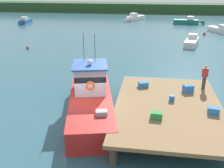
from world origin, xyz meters
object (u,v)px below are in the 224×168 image
(crate_single_by_cleat, at_px, (156,115))
(deckhand_by_the_boat, at_px, (205,77))
(crate_single_far, at_px, (143,84))
(mooring_buoy_inshore, at_px, (27,47))
(crate_stack_mid_dock, at_px, (214,110))
(moored_boat_off_the_point, at_px, (221,30))
(mooring_buoy_spare_mooring, at_px, (204,33))
(mooring_buoy_outer, at_px, (77,63))
(moored_boat_mid_harbor, at_px, (188,21))
(bait_bucket, at_px, (172,98))
(moored_boat_outer_mooring, at_px, (135,18))
(main_fishing_boat, at_px, (91,97))
(moored_boat_far_left, at_px, (25,21))
(moored_boat_near_channel, at_px, (192,41))
(crate_stack_near_edge, at_px, (188,89))

(crate_single_by_cleat, distance_m, deckhand_by_the_boat, 5.43)
(crate_single_far, relative_size, mooring_buoy_inshore, 1.65)
(crate_stack_mid_dock, xyz_separation_m, moored_boat_off_the_point, (7.80, 31.98, -0.91))
(mooring_buoy_spare_mooring, height_order, mooring_buoy_outer, mooring_buoy_spare_mooring)
(crate_stack_mid_dock, relative_size, moored_boat_mid_harbor, 0.10)
(mooring_buoy_outer, bearing_deg, deckhand_by_the_boat, -35.95)
(moored_boat_mid_harbor, relative_size, mooring_buoy_spare_mooring, 13.19)
(bait_bucket, xyz_separation_m, moored_boat_outer_mooring, (-5.11, 43.76, -0.83))
(main_fishing_boat, height_order, crate_stack_mid_dock, main_fishing_boat)
(mooring_buoy_spare_mooring, bearing_deg, deckhand_by_the_boat, -100.31)
(deckhand_by_the_boat, height_order, moored_boat_outer_mooring, deckhand_by_the_boat)
(main_fishing_boat, distance_m, bait_bucket, 4.96)
(moored_boat_mid_harbor, bearing_deg, moored_boat_far_left, -173.66)
(moored_boat_outer_mooring, height_order, moored_boat_near_channel, moored_boat_outer_mooring)
(bait_bucket, height_order, deckhand_by_the_boat, deckhand_by_the_boat)
(crate_single_far, bearing_deg, moored_boat_off_the_point, 67.94)
(moored_boat_near_channel, relative_size, mooring_buoy_outer, 14.84)
(crate_single_far, height_order, mooring_buoy_spare_mooring, crate_single_far)
(moored_boat_near_channel, bearing_deg, crate_stack_near_edge, -98.49)
(main_fishing_boat, xyz_separation_m, mooring_buoy_spare_mooring, (11.87, 28.18, -0.78))
(crate_stack_near_edge, bearing_deg, crate_single_by_cleat, -118.22)
(crate_single_by_cleat, bearing_deg, crate_single_far, 101.08)
(bait_bucket, xyz_separation_m, moored_boat_far_left, (-26.84, 36.12, -0.93))
(moored_boat_off_the_point, relative_size, mooring_buoy_outer, 13.85)
(crate_single_far, relative_size, mooring_buoy_spare_mooring, 1.33)
(moored_boat_outer_mooring, xyz_separation_m, moored_boat_near_channel, (9.09, -22.90, -0.06))
(crate_single_far, distance_m, bait_bucket, 2.63)
(crate_single_far, bearing_deg, bait_bucket, -48.40)
(mooring_buoy_inshore, bearing_deg, crate_single_far, -42.44)
(deckhand_by_the_boat, relative_size, moored_boat_outer_mooring, 0.27)
(crate_stack_mid_dock, relative_size, moored_boat_near_channel, 0.11)
(crate_single_far, height_order, crate_stack_near_edge, crate_stack_near_edge)
(bait_bucket, distance_m, moored_boat_near_channel, 21.25)
(crate_single_by_cleat, height_order, mooring_buoy_spare_mooring, crate_single_by_cleat)
(moored_boat_off_the_point, xyz_separation_m, moored_boat_near_channel, (-5.90, -9.83, 0.01))
(mooring_buoy_inshore, bearing_deg, deckhand_by_the_boat, -35.48)
(crate_single_by_cleat, distance_m, mooring_buoy_inshore, 23.69)
(crate_stack_mid_dock, bearing_deg, moored_boat_near_channel, 85.09)
(bait_bucket, bearing_deg, deckhand_by_the_boat, 45.30)
(deckhand_by_the_boat, distance_m, mooring_buoy_outer, 13.44)
(moored_boat_far_left, bearing_deg, main_fishing_boat, -58.63)
(moored_boat_outer_mooring, bearing_deg, mooring_buoy_inshore, -112.05)
(crate_stack_mid_dock, xyz_separation_m, deckhand_by_the_boat, (0.07, 3.47, 0.68))
(crate_stack_near_edge, bearing_deg, crate_single_far, 170.88)
(crate_single_far, relative_size, moored_boat_off_the_point, 0.12)
(moored_boat_far_left, bearing_deg, deckhand_by_the_boat, -49.50)
(moored_boat_outer_mooring, bearing_deg, bait_bucket, -83.35)
(moored_boat_outer_mooring, bearing_deg, moored_boat_near_channel, -68.34)
(moored_boat_far_left, distance_m, mooring_buoy_inshore, 23.05)
(crate_stack_near_edge, relative_size, mooring_buoy_spare_mooring, 1.33)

